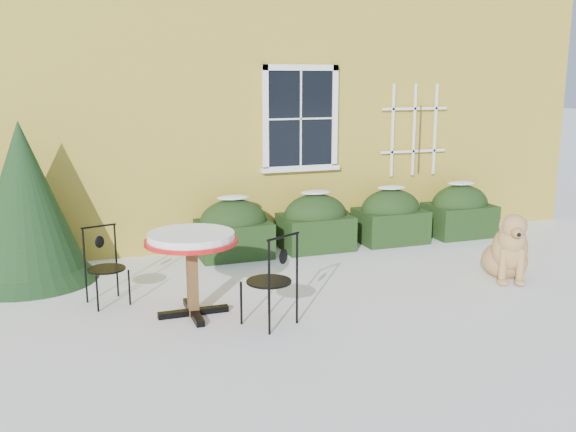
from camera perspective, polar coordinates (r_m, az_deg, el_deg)
name	(u,v)px	position (r m, az deg, el deg)	size (l,w,h in m)	color
ground	(318,311)	(7.36, 2.64, -8.42)	(80.00, 80.00, 0.00)	white
house	(189,47)	(13.65, -8.77, 14.65)	(12.40, 8.40, 6.40)	gold
hedge_row	(354,220)	(10.14, 5.86, -0.36)	(4.95, 0.80, 0.91)	black
evergreen_shrub	(26,218)	(8.86, -22.27, -0.16)	(1.72, 1.72, 2.08)	black
bistro_table	(191,247)	(7.07, -8.59, -2.72)	(1.02, 1.02, 0.94)	black
patio_chair_near	(272,279)	(6.80, -1.44, -5.66)	(0.61, 0.60, 1.01)	black
patio_chair_far	(105,266)	(7.76, -15.93, -4.27)	(0.50, 0.49, 0.91)	black
dog	(508,251)	(8.84, 18.98, -2.99)	(0.81, 1.01, 0.94)	tan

